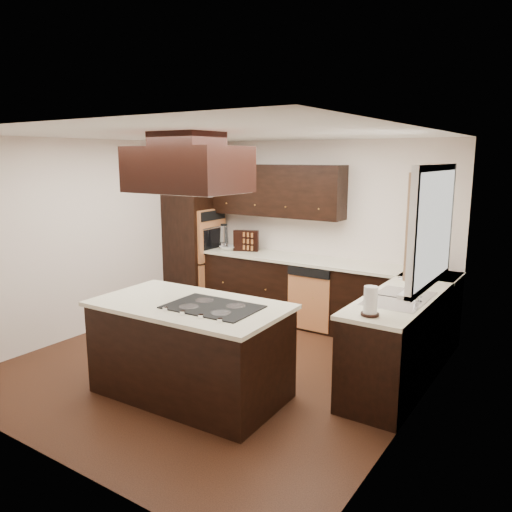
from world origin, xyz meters
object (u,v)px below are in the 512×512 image
object	(u,v)px
island	(191,351)
spice_rack	(246,241)
oven_column	(194,237)
range_hood	(188,169)

from	to	relation	value
island	spice_rack	size ratio (longest dim) A/B	4.88
oven_column	island	size ratio (longest dim) A/B	1.19
oven_column	island	world-z (taller)	oven_column
range_hood	spice_rack	world-z (taller)	range_hood
island	range_hood	world-z (taller)	range_hood
island	oven_column	bearing A→B (deg)	127.39
island	spice_rack	bearing A→B (deg)	111.10
island	range_hood	bearing A→B (deg)	122.75
spice_rack	range_hood	bearing A→B (deg)	-90.27
island	spice_rack	world-z (taller)	spice_rack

